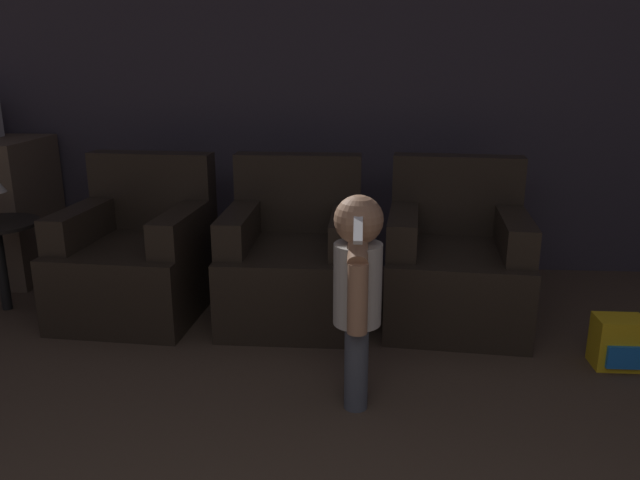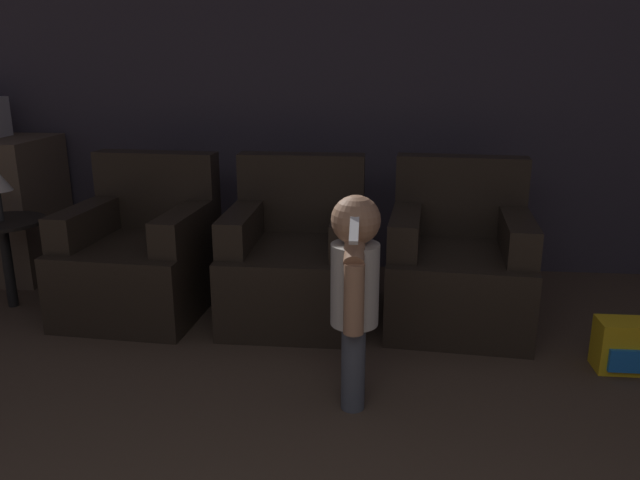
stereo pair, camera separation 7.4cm
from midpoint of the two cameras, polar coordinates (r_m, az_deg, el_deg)
The scene contains 7 objects.
wall_back at distance 4.40m, azimuth 2.98°, elevation 14.01°, with size 8.40×0.05×2.60m.
armchair_left at distance 3.89m, azimuth -15.44°, elevation -1.49°, with size 0.83×0.90×0.92m.
armchair_middle at distance 3.67m, azimuth -1.64°, elevation -1.94°, with size 0.78×0.85×0.92m.
armchair_right at distance 3.68m, azimuth 13.07°, elevation -2.31°, with size 0.84×0.91×0.92m.
person_toddler at distance 2.64m, azimuth 4.00°, elevation -4.13°, with size 0.21×0.36×0.94m.
toy_backpack at distance 3.42m, azimuth 26.35°, elevation -8.68°, with size 0.23×0.19×0.26m.
side_table at distance 4.17m, azimuth -26.52°, elevation 0.45°, with size 0.49×0.49×0.55m.
Camera 2 is at (0.21, 0.11, 1.47)m, focal length 35.00 mm.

